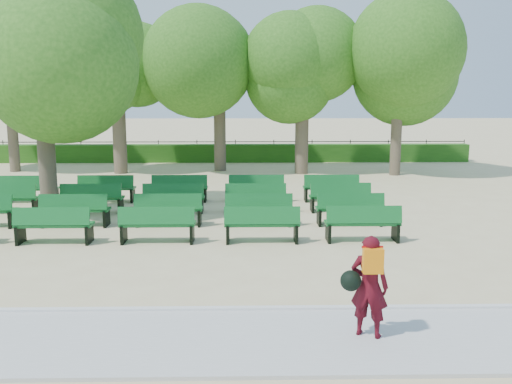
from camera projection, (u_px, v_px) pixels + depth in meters
ground at (191, 225)px, 15.59m from camera, size 120.00×120.00×0.00m
paving at (144, 342)px, 8.31m from camera, size 30.00×2.20×0.06m
curb at (156, 311)px, 9.43m from camera, size 30.00×0.12×0.10m
hedge at (216, 153)px, 29.29m from camera, size 26.00×0.70×0.90m
fence at (216, 161)px, 29.77m from camera, size 26.00×0.10×1.02m
tree_line at (212, 173)px, 25.44m from camera, size 21.80×6.80×7.04m
bench_array at (172, 215)px, 16.38m from camera, size 1.85×0.68×1.15m
tree_among at (40, 57)px, 16.06m from camera, size 4.70×4.70×6.71m
person at (368, 285)px, 8.31m from camera, size 0.77×0.57×1.53m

